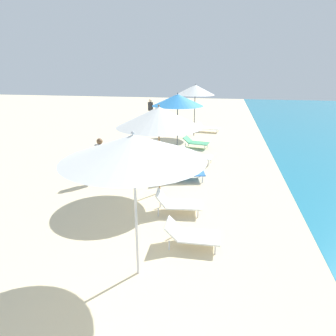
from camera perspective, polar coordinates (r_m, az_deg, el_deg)
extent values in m
cylinder|color=silver|center=(5.42, -6.25, -10.16)|extent=(0.05, 0.05, 2.31)
cone|color=white|center=(4.91, -6.82, 4.01)|extent=(2.48, 2.48, 0.44)
sphere|color=silver|center=(4.85, -6.93, 6.86)|extent=(0.06, 0.06, 0.06)
cube|color=white|center=(6.68, 6.15, -13.21)|extent=(0.94, 0.63, 0.04)
cube|color=white|center=(6.64, 0.91, -11.67)|extent=(0.33, 0.61, 0.31)
cylinder|color=silver|center=(6.96, 9.30, -13.20)|extent=(0.04, 0.04, 0.22)
cylinder|color=silver|center=(6.54, 9.25, -15.52)|extent=(0.04, 0.04, 0.22)
cylinder|color=silver|center=(7.01, 0.91, -12.65)|extent=(0.04, 0.04, 0.22)
cylinder|color=silver|center=(6.59, 0.23, -14.91)|extent=(0.04, 0.04, 0.22)
cylinder|color=olive|center=(9.00, -1.72, 1.34)|extent=(0.05, 0.05, 2.13)
cone|color=white|center=(8.69, -1.81, 9.97)|extent=(2.55, 2.55, 0.60)
sphere|color=olive|center=(8.64, -1.83, 12.13)|extent=(0.06, 0.06, 0.06)
cube|color=blue|center=(10.37, 3.99, -0.96)|extent=(1.28, 0.93, 0.04)
cube|color=blue|center=(10.25, -0.10, 0.06)|extent=(0.51, 0.75, 0.40)
cylinder|color=silver|center=(10.75, 6.32, -1.10)|extent=(0.04, 0.04, 0.25)
cylinder|color=silver|center=(10.21, 6.80, -2.22)|extent=(0.04, 0.04, 0.25)
cylinder|color=silver|center=(10.64, -0.60, -1.22)|extent=(0.04, 0.04, 0.25)
cylinder|color=silver|center=(10.09, -0.49, -2.35)|extent=(0.04, 0.04, 0.25)
cube|color=white|center=(8.06, 3.11, -7.14)|extent=(1.04, 0.73, 0.04)
cube|color=white|center=(8.01, -1.27, -5.82)|extent=(0.36, 0.65, 0.35)
cylinder|color=silver|center=(8.36, 5.80, -7.24)|extent=(0.04, 0.04, 0.23)
cylinder|color=silver|center=(7.89, 5.90, -8.89)|extent=(0.04, 0.04, 0.23)
cylinder|color=silver|center=(8.38, -1.54, -7.04)|extent=(0.04, 0.04, 0.23)
cylinder|color=silver|center=(7.92, -1.90, -8.68)|extent=(0.04, 0.04, 0.23)
cylinder|color=#4C4C51|center=(13.39, 1.85, 7.37)|extent=(0.05, 0.05, 2.21)
cone|color=#338CD8|center=(13.19, 1.91, 13.18)|extent=(2.29, 2.29, 0.51)
sphere|color=#4C4C51|center=(13.17, 1.93, 14.42)|extent=(0.06, 0.06, 0.06)
cube|color=#4CA572|center=(14.60, 6.13, 4.88)|extent=(1.02, 0.77, 0.04)
cube|color=#4CA572|center=(14.74, 3.83, 5.64)|extent=(0.44, 0.67, 0.27)
cylinder|color=silver|center=(14.79, 7.74, 4.41)|extent=(0.04, 0.04, 0.25)
cylinder|color=silver|center=(14.31, 7.23, 3.94)|extent=(0.04, 0.04, 0.25)
cylinder|color=silver|center=(15.05, 4.04, 4.79)|extent=(0.04, 0.04, 0.25)
cylinder|color=silver|center=(14.57, 3.42, 4.34)|extent=(0.04, 0.04, 0.25)
cube|color=white|center=(12.23, 6.24, 2.21)|extent=(1.14, 0.80, 0.04)
cube|color=white|center=(12.34, 3.17, 3.33)|extent=(0.43, 0.70, 0.36)
cylinder|color=silver|center=(12.45, 8.43, 1.67)|extent=(0.04, 0.04, 0.27)
cylinder|color=silver|center=(11.93, 7.91, 0.92)|extent=(0.04, 0.04, 0.27)
cylinder|color=silver|center=(12.71, 3.23, 2.20)|extent=(0.04, 0.04, 0.27)
cylinder|color=silver|center=(12.19, 2.50, 1.49)|extent=(0.04, 0.04, 0.27)
cylinder|color=#4C4C51|center=(17.30, 5.20, 10.18)|extent=(0.05, 0.05, 2.37)
cone|color=white|center=(17.14, 5.35, 15.00)|extent=(2.22, 2.22, 0.55)
sphere|color=#4C4C51|center=(17.12, 5.38, 16.02)|extent=(0.06, 0.06, 0.06)
cube|color=white|center=(18.55, 8.41, 7.70)|extent=(1.12, 0.72, 0.04)
cube|color=white|center=(18.67, 6.34, 8.39)|extent=(0.44, 0.61, 0.33)
cylinder|color=silver|center=(18.72, 9.82, 7.31)|extent=(0.04, 0.04, 0.22)
cylinder|color=silver|center=(18.27, 9.54, 7.05)|extent=(0.04, 0.04, 0.22)
cylinder|color=silver|center=(18.95, 6.34, 7.62)|extent=(0.04, 0.04, 0.22)
cylinder|color=silver|center=(18.51, 5.98, 7.36)|extent=(0.04, 0.04, 0.22)
cylinder|color=#262628|center=(10.47, -12.38, -0.48)|extent=(0.11, 0.11, 0.77)
cylinder|color=#262628|center=(10.45, -13.29, -0.60)|extent=(0.11, 0.11, 0.77)
cube|color=silver|center=(10.26, -13.10, 2.99)|extent=(0.42, 0.38, 0.57)
sphere|color=brown|center=(10.17, -13.26, 5.11)|extent=(0.21, 0.21, 0.21)
cylinder|color=orange|center=(22.04, -3.30, 10.07)|extent=(0.11, 0.11, 0.83)
cylinder|color=orange|center=(22.18, -3.54, 10.13)|extent=(0.11, 0.11, 0.83)
cube|color=#262628|center=(22.01, -3.46, 11.96)|extent=(0.41, 0.41, 0.62)
sphere|color=beige|center=(21.97, -3.48, 13.06)|extent=(0.22, 0.22, 0.22)
sphere|color=orange|center=(13.68, -7.63, 3.44)|extent=(0.35, 0.35, 0.35)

